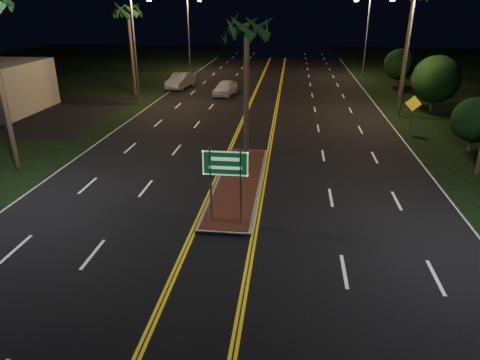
# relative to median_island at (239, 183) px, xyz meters

# --- Properties ---
(ground) EXTENTS (120.00, 120.00, 0.00)m
(ground) POSITION_rel_median_island_xyz_m (0.00, -7.00, -0.08)
(ground) COLOR black
(ground) RESTS_ON ground
(median_island) EXTENTS (2.25, 10.25, 0.17)m
(median_island) POSITION_rel_median_island_xyz_m (0.00, 0.00, 0.00)
(median_island) COLOR gray
(median_island) RESTS_ON ground
(highway_sign) EXTENTS (1.80, 0.08, 3.20)m
(highway_sign) POSITION_rel_median_island_xyz_m (0.00, -4.20, 2.32)
(highway_sign) COLOR gray
(highway_sign) RESTS_ON ground
(streetlight_left_mid) EXTENTS (1.91, 0.44, 9.00)m
(streetlight_left_mid) POSITION_rel_median_island_xyz_m (-10.61, 17.00, 5.57)
(streetlight_left_mid) COLOR gray
(streetlight_left_mid) RESTS_ON ground
(streetlight_left_far) EXTENTS (1.91, 0.44, 9.00)m
(streetlight_left_far) POSITION_rel_median_island_xyz_m (-10.61, 37.00, 5.57)
(streetlight_left_far) COLOR gray
(streetlight_left_far) RESTS_ON ground
(streetlight_right_mid) EXTENTS (1.91, 0.44, 9.00)m
(streetlight_right_mid) POSITION_rel_median_island_xyz_m (10.61, 15.00, 5.57)
(streetlight_right_mid) COLOR gray
(streetlight_right_mid) RESTS_ON ground
(streetlight_right_far) EXTENTS (1.91, 0.44, 9.00)m
(streetlight_right_far) POSITION_rel_median_island_xyz_m (10.61, 35.00, 5.57)
(streetlight_right_far) COLOR gray
(streetlight_right_far) RESTS_ON ground
(palm_median) EXTENTS (2.40, 2.40, 8.30)m
(palm_median) POSITION_rel_median_island_xyz_m (0.00, 3.50, 7.19)
(palm_median) COLOR #382819
(palm_median) RESTS_ON ground
(palm_left_far) EXTENTS (2.40, 2.40, 8.80)m
(palm_left_far) POSITION_rel_median_island_xyz_m (-12.80, 21.00, 7.66)
(palm_left_far) COLOR #382819
(palm_left_far) RESTS_ON ground
(shrub_near) EXTENTS (2.70, 2.70, 3.30)m
(shrub_near) POSITION_rel_median_island_xyz_m (13.50, 7.00, 1.86)
(shrub_near) COLOR #382819
(shrub_near) RESTS_ON ground
(shrub_mid) EXTENTS (3.78, 3.78, 4.62)m
(shrub_mid) POSITION_rel_median_island_xyz_m (14.00, 17.00, 2.64)
(shrub_mid) COLOR #382819
(shrub_mid) RESTS_ON ground
(shrub_far) EXTENTS (3.24, 3.24, 3.96)m
(shrub_far) POSITION_rel_median_island_xyz_m (13.80, 29.00, 2.25)
(shrub_far) COLOR #382819
(shrub_far) RESTS_ON ground
(car_near) EXTENTS (2.87, 5.21, 1.65)m
(car_near) POSITION_rel_median_island_xyz_m (-4.05, 22.16, 0.74)
(car_near) COLOR white
(car_near) RESTS_ON ground
(car_far) EXTENTS (3.21, 5.79, 1.83)m
(car_far) POSITION_rel_median_island_xyz_m (-9.31, 25.20, 0.83)
(car_far) COLOR #989BA1
(car_far) RESTS_ON ground
(warning_sign) EXTENTS (1.07, 0.25, 2.60)m
(warning_sign) POSITION_rel_median_island_xyz_m (10.80, 10.71, 1.62)
(warning_sign) COLOR gray
(warning_sign) RESTS_ON ground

